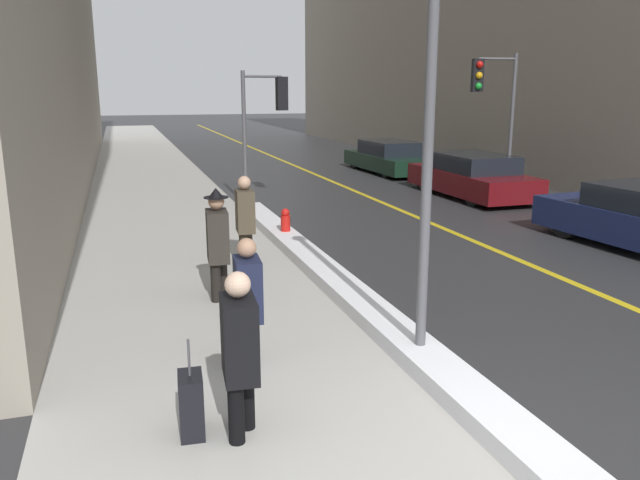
{
  "coord_description": "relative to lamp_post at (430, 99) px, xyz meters",
  "views": [
    {
      "loc": [
        -3.0,
        -4.15,
        3.11
      ],
      "look_at": [
        -0.4,
        4.0,
        1.05
      ],
      "focal_mm": 35.0,
      "sensor_mm": 36.0,
      "label": 1
    }
  ],
  "objects": [
    {
      "name": "snow_bank_curb",
      "position": [
        -0.02,
        3.5,
        -2.91
      ],
      "size": [
        0.54,
        12.81,
        0.22
      ],
      "color": "white",
      "rests_on": "ground"
    },
    {
      "name": "pedestrian_trailing",
      "position": [
        -1.92,
        0.53,
        -2.18
      ],
      "size": [
        0.32,
        0.51,
        1.51
      ],
      "rotation": [
        0.0,
        0.0,
        -1.65
      ],
      "color": "black",
      "rests_on": "ground"
    },
    {
      "name": "road_centre_stripe",
      "position": [
        3.81,
        13.02,
        -3.02
      ],
      "size": [
        0.16,
        80.0,
        0.0
      ],
      "color": "gold",
      "rests_on": "ground"
    },
    {
      "name": "parked_car_maroon",
      "position": [
        6.73,
        10.08,
        -2.41
      ],
      "size": [
        1.86,
        4.79,
        1.29
      ],
      "rotation": [
        0.0,
        0.0,
        1.57
      ],
      "color": "#600F14",
      "rests_on": "ground"
    },
    {
      "name": "pedestrian_in_fedora",
      "position": [
        -1.89,
        2.95,
        -2.08
      ],
      "size": [
        0.37,
        0.55,
        1.72
      ],
      "rotation": [
        0.0,
        0.0,
        -1.65
      ],
      "color": "black",
      "rests_on": "ground"
    },
    {
      "name": "ground_plane",
      "position": [
        -0.19,
        -1.98,
        -3.02
      ],
      "size": [
        160.0,
        160.0,
        0.0
      ],
      "primitive_type": "plane",
      "color": "#2D2D30"
    },
    {
      "name": "traffic_light_near",
      "position": [
        0.73,
        10.83,
        -0.41
      ],
      "size": [
        1.31,
        0.4,
        3.62
      ],
      "rotation": [
        0.0,
        0.0,
        0.12
      ],
      "color": "#515156",
      "rests_on": "ground"
    },
    {
      "name": "parked_car_dark_green",
      "position": [
        6.68,
        16.05,
        -2.44
      ],
      "size": [
        1.86,
        4.93,
        1.23
      ],
      "rotation": [
        0.0,
        0.0,
        1.59
      ],
      "color": "black",
      "rests_on": "ground"
    },
    {
      "name": "fire_hydrant",
      "position": [
        0.02,
        6.32,
        -2.67
      ],
      "size": [
        0.2,
        0.2,
        0.7
      ],
      "color": "red",
      "rests_on": "ground"
    },
    {
      "name": "sidewalk_slab",
      "position": [
        -2.19,
        13.02,
        -3.01
      ],
      "size": [
        4.0,
        80.0,
        0.01
      ],
      "color": "#B2AFA8",
      "rests_on": "ground"
    },
    {
      "name": "pedestrian_in_glasses",
      "position": [
        -2.3,
        -0.98,
        -2.14
      ],
      "size": [
        0.34,
        0.53,
        1.58
      ],
      "rotation": [
        0.0,
        0.0,
        -1.65
      ],
      "color": "black",
      "rests_on": "ground"
    },
    {
      "name": "lamp_post",
      "position": [
        0.0,
        0.0,
        0.0
      ],
      "size": [
        0.28,
        0.28,
        5.06
      ],
      "color": "#515156",
      "rests_on": "ground"
    },
    {
      "name": "pedestrian_with_shoulder_bag",
      "position": [
        -1.12,
        4.81,
        -2.12
      ],
      "size": [
        0.35,
        0.75,
        1.62
      ],
      "rotation": [
        0.0,
        0.0,
        -1.65
      ],
      "color": "#2A241B",
      "rests_on": "ground"
    },
    {
      "name": "traffic_light_far",
      "position": [
        6.87,
        9.51,
        -0.05
      ],
      "size": [
        1.3,
        0.36,
        4.11
      ],
      "rotation": [
        0.0,
        0.0,
        2.98
      ],
      "color": "#515156",
      "rests_on": "ground"
    },
    {
      "name": "rolling_suitcase",
      "position": [
        -2.73,
        -0.83,
        -2.72
      ],
      "size": [
        0.25,
        0.38,
        0.95
      ],
      "rotation": [
        0.0,
        0.0,
        -1.65
      ],
      "color": "black",
      "rests_on": "ground"
    }
  ]
}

